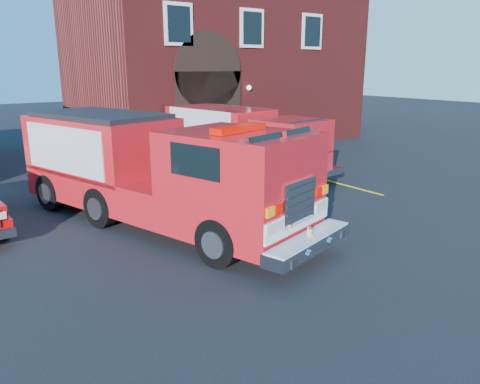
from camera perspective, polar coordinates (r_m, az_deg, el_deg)
ground at (r=12.65m, az=-3.18°, el=-4.53°), size 100.00×100.00×0.00m
parking_stripe_near at (r=17.50m, az=13.20°, el=0.68°), size 0.12×3.00×0.01m
parking_stripe_mid at (r=19.54m, az=6.61°, el=2.48°), size 0.12×3.00×0.01m
parking_stripe_far at (r=21.80m, az=1.31°, el=3.90°), size 0.12×3.00×0.01m
fire_station at (r=28.54m, az=-3.23°, el=15.12°), size 15.20×10.20×8.45m
fire_engine at (r=12.85m, az=-10.34°, el=2.66°), size 5.20×9.97×2.96m
secondary_truck at (r=19.32m, az=0.12°, el=6.60°), size 3.54×8.09×2.54m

